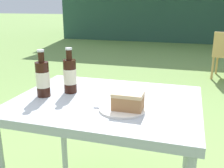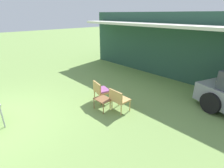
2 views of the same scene
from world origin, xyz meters
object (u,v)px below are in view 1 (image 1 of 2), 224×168
cola_bottle_far (43,78)px  cola_bottle_near (70,75)px  cake_on_plate (126,103)px  patio_table (106,113)px

cola_bottle_far → cola_bottle_near: bearing=41.2°
cake_on_plate → cola_bottle_near: cola_bottle_near is taller
cake_on_plate → cola_bottle_far: cola_bottle_far is taller
cola_bottle_near → cola_bottle_far: 0.14m
patio_table → cake_on_plate: (0.13, -0.11, 0.11)m
patio_table → cola_bottle_far: 0.36m
patio_table → cake_on_plate: 0.20m
cake_on_plate → cola_bottle_far: 0.46m
cake_on_plate → cola_bottle_near: size_ratio=0.86×
cola_bottle_near → cola_bottle_far: bearing=-138.8°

